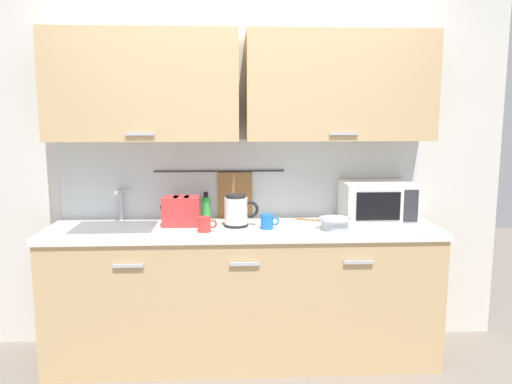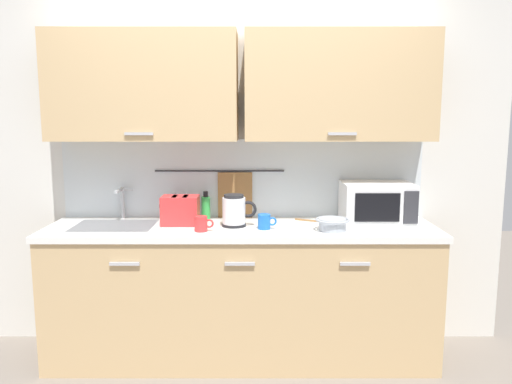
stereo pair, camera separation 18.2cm
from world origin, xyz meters
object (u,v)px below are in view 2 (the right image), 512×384
toaster (182,210)px  electric_kettle (236,211)px  dish_soap_bottle (208,207)px  mug_near_sink (203,224)px  wooden_spoon (321,221)px  mug_by_kettle (266,222)px  mixing_bowl (334,224)px  microwave (379,203)px

toaster → electric_kettle: bearing=-7.7°
dish_soap_bottle → electric_kettle: bearing=-44.5°
electric_kettle → mug_near_sink: bearing=-143.6°
dish_soap_bottle → toaster: size_ratio=0.77×
electric_kettle → dish_soap_bottle: electric_kettle is taller
mug_near_sink → wooden_spoon: (0.76, 0.27, -0.04)m
dish_soap_bottle → mug_by_kettle: bearing=-35.8°
electric_kettle → dish_soap_bottle: (-0.21, 0.20, -0.01)m
mug_near_sink → toaster: (-0.16, 0.20, 0.05)m
mug_near_sink → mixing_bowl: 0.82m
microwave → mug_by_kettle: 0.78m
mixing_bowl → mug_by_kettle: size_ratio=1.78×
mixing_bowl → electric_kettle: bearing=168.1°
microwave → wooden_spoon: 0.40m
microwave → wooden_spoon: (-0.38, 0.01, -0.13)m
mug_near_sink → mixing_bowl: bearing=1.3°
mug_near_sink → microwave: bearing=12.6°
microwave → mug_by_kettle: bearing=-165.6°
microwave → toaster: bearing=-177.4°
electric_kettle → toaster: 0.36m
mug_near_sink → electric_kettle: bearing=36.4°
electric_kettle → wooden_spoon: (0.56, 0.12, -0.10)m
mixing_bowl → toaster: toaster is taller
mug_by_kettle → microwave: bearing=14.4°
electric_kettle → wooden_spoon: 0.58m
electric_kettle → wooden_spoon: bearing=12.2°
dish_soap_bottle → mug_near_sink: (0.01, -0.35, -0.04)m
mug_by_kettle → toaster: bearing=166.4°
microwave → mug_near_sink: microwave is taller
toaster → mug_by_kettle: bearing=-13.6°
toaster → wooden_spoon: toaster is taller
toaster → mug_by_kettle: 0.57m
electric_kettle → dish_soap_bottle: bearing=135.5°
dish_soap_bottle → mug_near_sink: dish_soap_bottle is taller
electric_kettle → mixing_bowl: bearing=-11.9°
electric_kettle → mug_near_sink: electric_kettle is taller
toaster → wooden_spoon: bearing=4.5°
toaster → microwave: bearing=2.6°
mug_near_sink → mixing_bowl: (0.82, 0.02, -0.00)m
dish_soap_bottle → toaster: bearing=-134.4°
microwave → mug_by_kettle: microwave is taller
microwave → toaster: size_ratio=1.80×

